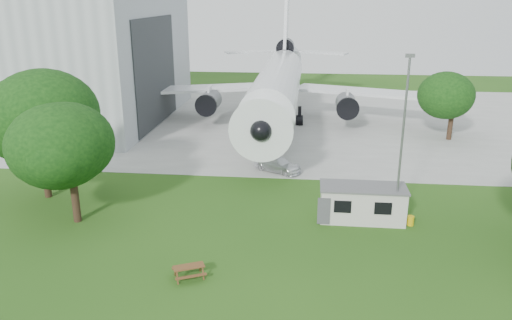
# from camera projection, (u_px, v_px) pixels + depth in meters

# --- Properties ---
(ground) EXTENTS (160.00, 160.00, 0.00)m
(ground) POSITION_uv_depth(u_px,v_px,m) (274.00, 263.00, 30.70)
(ground) COLOR #36641C
(concrete_apron) EXTENTS (120.00, 46.00, 0.03)m
(concrete_apron) POSITION_uv_depth(u_px,v_px,m) (294.00, 119.00, 66.59)
(concrete_apron) COLOR #B7B7B2
(concrete_apron) RESTS_ON ground
(hangar) EXTENTS (43.00, 31.00, 18.55)m
(hangar) POSITION_uv_depth(u_px,v_px,m) (6.00, 46.00, 65.50)
(hangar) COLOR #B2B7BC
(hangar) RESTS_ON ground
(airliner) EXTENTS (46.36, 47.73, 17.69)m
(airliner) POSITION_uv_depth(u_px,v_px,m) (278.00, 82.00, 63.12)
(airliner) COLOR white
(airliner) RESTS_ON ground
(site_cabin) EXTENTS (6.76, 2.74, 2.62)m
(site_cabin) POSITION_uv_depth(u_px,v_px,m) (363.00, 203.00, 36.27)
(site_cabin) COLOR beige
(site_cabin) RESTS_ON ground
(picnic_west) EXTENTS (2.26, 2.12, 0.76)m
(picnic_west) POSITION_uv_depth(u_px,v_px,m) (189.00, 278.00, 29.11)
(picnic_west) COLOR brown
(picnic_west) RESTS_ON ground
(lamp_mast) EXTENTS (0.16, 0.16, 12.00)m
(lamp_mast) POSITION_uv_depth(u_px,v_px,m) (402.00, 145.00, 33.87)
(lamp_mast) COLOR slate
(lamp_mast) RESTS_ON ground
(tree_west_big) EXTENTS (9.44, 9.44, 11.58)m
(tree_west_big) POSITION_uv_depth(u_px,v_px,m) (37.00, 115.00, 38.73)
(tree_west_big) COLOR #382619
(tree_west_big) RESTS_ON ground
(tree_west_small) EXTENTS (7.34, 7.34, 8.96)m
(tree_west_small) POSITION_uv_depth(u_px,v_px,m) (70.00, 152.00, 34.78)
(tree_west_small) COLOR #382619
(tree_west_small) RESTS_ON ground
(tree_far_apron) EXTENTS (6.32, 6.32, 8.19)m
(tree_far_apron) POSITION_uv_depth(u_px,v_px,m) (454.00, 96.00, 55.50)
(tree_far_apron) COLOR #382619
(tree_far_apron) RESTS_ON ground
(car_apron_van) EXTENTS (5.07, 3.95, 1.37)m
(car_apron_van) POSITION_uv_depth(u_px,v_px,m) (277.00, 164.00, 46.56)
(car_apron_van) COLOR white
(car_apron_van) RESTS_ON ground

